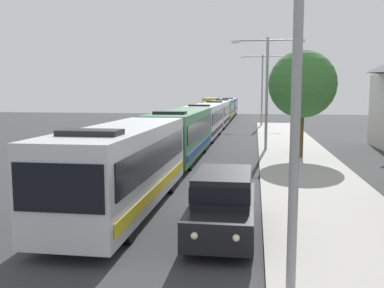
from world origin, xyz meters
The scene contains 12 objects.
bus_lead centered at (-1.30, 11.81, 1.69)m, with size 2.58×10.47×3.21m.
bus_second_in_line centered at (-1.30, 23.65, 1.69)m, with size 2.58×11.82×3.21m.
bus_middle centered at (-1.30, 36.20, 1.69)m, with size 2.58×11.85×3.21m.
bus_fourth_in_line centered at (-1.30, 49.02, 1.69)m, with size 2.58×10.73×3.21m.
bus_rear centered at (-1.30, 60.88, 1.69)m, with size 2.58×11.50×3.21m.
bus_tail_end centered at (-1.30, 73.57, 1.69)m, with size 2.58×11.95×3.21m.
white_suv centered at (2.40, 9.68, 1.03)m, with size 1.86×5.02×1.90m.
box_truck_oncoming centered at (-4.60, 73.34, 1.71)m, with size 2.35×8.26×3.15m.
streetlamp_near centered at (4.10, 5.94, 5.06)m, with size 5.20×0.28×8.06m.
streetlamp_mid centered at (4.10, 28.23, 4.95)m, with size 5.09×0.28×7.89m.
streetlamp_far centered at (4.10, 50.51, 5.32)m, with size 5.39×0.28×8.53m.
roadside_tree centered at (6.19, 24.80, 4.72)m, with size 4.20×4.20×6.69m.
Camera 1 is at (3.30, -2.77, 4.28)m, focal length 40.04 mm.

